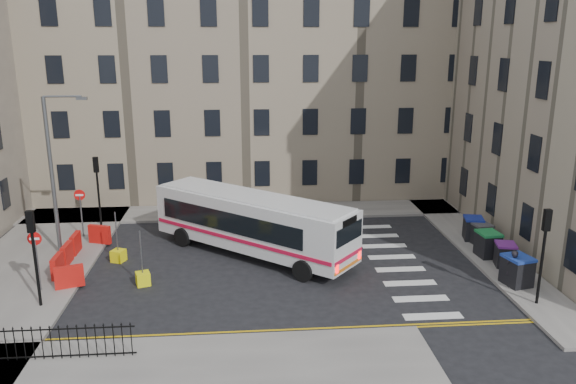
{
  "coord_description": "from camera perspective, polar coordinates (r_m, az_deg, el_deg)",
  "views": [
    {
      "loc": [
        -3.51,
        -25.96,
        10.81
      ],
      "look_at": [
        -1.17,
        2.53,
        3.0
      ],
      "focal_mm": 35.0,
      "sensor_mm": 36.0,
      "label": 1
    }
  ],
  "objects": [
    {
      "name": "wheelie_bin_d",
      "position": [
        31.87,
        19.02,
        -4.03
      ],
      "size": [
        1.07,
        1.18,
        1.15
      ],
      "rotation": [
        0.0,
        0.0,
        0.17
      ],
      "color": "black",
      "rests_on": "pavement_east"
    },
    {
      "name": "streetlamp",
      "position": [
        30.23,
        -22.87,
        1.7
      ],
      "size": [
        0.5,
        0.22,
        8.14
      ],
      "color": "#595B5E",
      "rests_on": "pavement_west"
    },
    {
      "name": "traffic_light_nw",
      "position": [
        34.48,
        -18.81,
        1.14
      ],
      "size": [
        0.28,
        0.22,
        4.1
      ],
      "color": "black",
      "rests_on": "pavement_west"
    },
    {
      "name": "pavement_north",
      "position": [
        36.28,
        -8.42,
        -2.1
      ],
      "size": [
        36.0,
        3.2,
        0.15
      ],
      "primitive_type": "cube",
      "color": "slate",
      "rests_on": "ground"
    },
    {
      "name": "traffic_light_east",
      "position": [
        25.07,
        24.59,
        -4.63
      ],
      "size": [
        0.28,
        0.22,
        4.1
      ],
      "color": "black",
      "rests_on": "pavement_east"
    },
    {
      "name": "ground",
      "position": [
        28.34,
        2.8,
        -7.16
      ],
      "size": [
        120.0,
        120.0,
        0.0
      ],
      "primitive_type": "plane",
      "color": "black",
      "rests_on": "ground"
    },
    {
      "name": "terrace_north",
      "position": [
        41.67,
        -9.7,
        12.06
      ],
      "size": [
        38.3,
        10.8,
        17.2
      ],
      "color": "gray",
      "rests_on": "ground"
    },
    {
      "name": "wheelie_bin_b",
      "position": [
        29.28,
        21.18,
        -5.94
      ],
      "size": [
        1.12,
        1.22,
        1.15
      ],
      "rotation": [
        0.0,
        0.0,
        -0.23
      ],
      "color": "black",
      "rests_on": "pavement_east"
    },
    {
      "name": "bus",
      "position": [
        28.81,
        -3.67,
        -3.01
      ],
      "size": [
        10.31,
        9.28,
        3.09
      ],
      "rotation": [
        0.0,
        0.0,
        0.87
      ],
      "color": "silver",
      "rests_on": "ground"
    },
    {
      "name": "wheelie_bin_c",
      "position": [
        30.23,
        19.64,
        -4.99
      ],
      "size": [
        1.11,
        1.25,
        1.29
      ],
      "rotation": [
        0.0,
        0.0,
        0.09
      ],
      "color": "black",
      "rests_on": "pavement_east"
    },
    {
      "name": "pavement_east",
      "position": [
        34.2,
        17.07,
        -3.71
      ],
      "size": [
        2.4,
        26.0,
        0.15
      ],
      "primitive_type": "cube",
      "color": "slate",
      "rests_on": "ground"
    },
    {
      "name": "wheelie_bin_e",
      "position": [
        32.46,
        18.28,
        -3.52
      ],
      "size": [
        1.21,
        1.32,
        1.25
      ],
      "rotation": [
        0.0,
        0.0,
        -0.22
      ],
      "color": "black",
      "rests_on": "pavement_east"
    },
    {
      "name": "pavement_west",
      "position": [
        30.86,
        -24.39,
        -6.51
      ],
      "size": [
        6.0,
        22.0,
        0.15
      ],
      "primitive_type": "cube",
      "color": "slate",
      "rests_on": "ground"
    },
    {
      "name": "wheelie_bin_a",
      "position": [
        27.3,
        22.25,
        -7.37
      ],
      "size": [
        1.31,
        1.43,
        1.34
      ],
      "rotation": [
        0.0,
        0.0,
        0.23
      ],
      "color": "black",
      "rests_on": "pavement_east"
    },
    {
      "name": "bollard_yellow",
      "position": [
        29.6,
        -16.84,
        -6.21
      ],
      "size": [
        0.78,
        0.78,
        0.6
      ],
      "primitive_type": "cube",
      "rotation": [
        0.0,
        0.0,
        -0.38
      ],
      "color": "yellow",
      "rests_on": "ground"
    },
    {
      "name": "no_entry_north",
      "position": [
        32.94,
        -20.34,
        -1.07
      ],
      "size": [
        0.6,
        0.08,
        3.0
      ],
      "color": "#595B5E",
      "rests_on": "pavement_west"
    },
    {
      "name": "pedestrian",
      "position": [
        27.03,
        21.85,
        -7.19
      ],
      "size": [
        0.62,
        0.41,
        1.67
      ],
      "primitive_type": "imported",
      "rotation": [
        0.0,
        0.0,
        3.12
      ],
      "color": "black",
      "rests_on": "pavement_east"
    },
    {
      "name": "traffic_light_sw",
      "position": [
        24.85,
        -24.47,
        -4.79
      ],
      "size": [
        0.28,
        0.22,
        4.1
      ],
      "color": "black",
      "rests_on": "pavement_west"
    },
    {
      "name": "iron_railings",
      "position": [
        21.83,
        -25.61,
        -13.79
      ],
      "size": [
        7.8,
        0.04,
        1.2
      ],
      "color": "black",
      "rests_on": "pavement_sw"
    },
    {
      "name": "bollard_chevron",
      "position": [
        26.59,
        -14.51,
        -8.52
      ],
      "size": [
        0.76,
        0.76,
        0.6
      ],
      "primitive_type": "cube",
      "rotation": [
        0.0,
        0.0,
        0.32
      ],
      "color": "yellow",
      "rests_on": "ground"
    },
    {
      "name": "roadworks_barriers",
      "position": [
        29.55,
        -20.86,
        -5.89
      ],
      "size": [
        1.66,
        6.26,
        1.0
      ],
      "color": "red",
      "rests_on": "pavement_west"
    },
    {
      "name": "no_entry_south",
      "position": [
        26.6,
        -24.25,
        -5.3
      ],
      "size": [
        0.6,
        0.08,
        3.0
      ],
      "color": "#595B5E",
      "rests_on": "pavement_west"
    }
  ]
}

